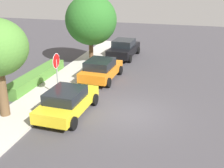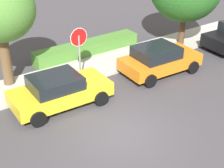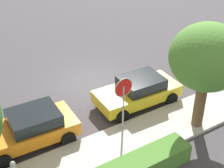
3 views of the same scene
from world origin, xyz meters
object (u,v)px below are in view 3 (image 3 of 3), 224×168
object	(u,v)px
street_tree_near_corner	(207,58)
parked_car_yellow	(138,91)
parked_car_orange	(30,128)
stop_sign	(123,96)

from	to	relation	value
street_tree_near_corner	parked_car_yellow	bearing A→B (deg)	-70.73
parked_car_orange	street_tree_near_corner	bearing A→B (deg)	154.98
parked_car_yellow	parked_car_orange	world-z (taller)	parked_car_orange
street_tree_near_corner	parked_car_orange	bearing A→B (deg)	-25.02
parked_car_yellow	parked_car_orange	bearing A→B (deg)	-0.53
parked_car_yellow	stop_sign	bearing A→B (deg)	37.56
parked_car_yellow	street_tree_near_corner	distance (m)	4.20
parked_car_yellow	parked_car_orange	size ratio (longest dim) A/B	1.04
parked_car_orange	street_tree_near_corner	size ratio (longest dim) A/B	0.82
stop_sign	parked_car_yellow	world-z (taller)	stop_sign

